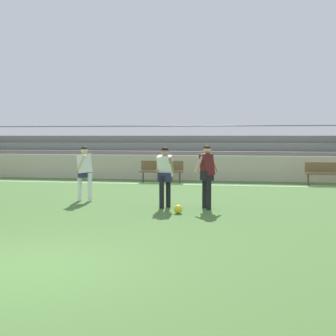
# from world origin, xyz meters

# --- Properties ---
(ground_plane) EXTENTS (160.00, 160.00, 0.00)m
(ground_plane) POSITION_xyz_m (0.00, 0.00, 0.00)
(ground_plane) COLOR #477033
(field_line_sideline) EXTENTS (44.00, 0.12, 0.01)m
(field_line_sideline) POSITION_xyz_m (0.00, 12.23, 0.00)
(field_line_sideline) COLOR white
(field_line_sideline) RESTS_ON ground
(sideline_wall) EXTENTS (48.00, 0.16, 1.09)m
(sideline_wall) POSITION_xyz_m (0.00, 14.08, 0.54)
(sideline_wall) COLOR beige
(sideline_wall) RESTS_ON ground
(bleacher_stand) EXTENTS (20.37, 3.26, 2.49)m
(bleacher_stand) POSITION_xyz_m (-1.78, 16.63, 1.05)
(bleacher_stand) COLOR #897051
(bleacher_stand) RESTS_ON ground
(bench_near_wall_gap) EXTENTS (1.80, 0.40, 0.90)m
(bench_near_wall_gap) POSITION_xyz_m (-0.38, 12.95, 0.55)
(bench_near_wall_gap) COLOR brown
(bench_near_wall_gap) RESTS_ON ground
(bench_near_bin) EXTENTS (1.80, 0.40, 0.90)m
(bench_near_bin) POSITION_xyz_m (6.30, 12.95, 0.55)
(bench_near_bin) COLOR brown
(bench_near_bin) RESTS_ON ground
(player_dark_wide_right) EXTENTS (0.66, 0.48, 1.69)m
(player_dark_wide_right) POSITION_xyz_m (2.18, 6.13, 1.01)
(player_dark_wide_right) COLOR black
(player_dark_wide_right) RESTS_ON ground
(player_white_overlapping) EXTENTS (0.48, 0.56, 1.64)m
(player_white_overlapping) POSITION_xyz_m (1.05, 6.14, 0.97)
(player_white_overlapping) COLOR black
(player_white_overlapping) RESTS_ON ground
(player_white_dropping_back) EXTENTS (0.45, 0.62, 1.63)m
(player_white_dropping_back) POSITION_xyz_m (-1.55, 6.99, 0.97)
(player_white_dropping_back) COLOR white
(player_white_dropping_back) RESTS_ON ground
(soccer_ball) EXTENTS (0.22, 0.22, 0.22)m
(soccer_ball) POSITION_xyz_m (1.55, 5.25, 0.11)
(soccer_ball) COLOR yellow
(soccer_ball) RESTS_ON ground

